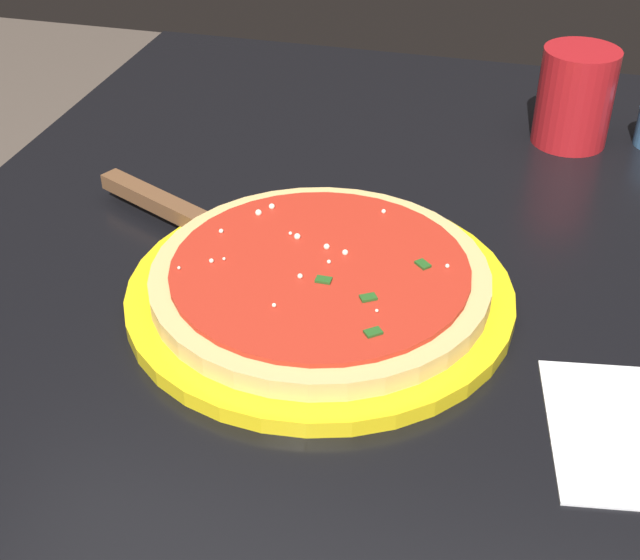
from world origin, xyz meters
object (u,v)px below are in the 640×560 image
at_px(napkin_folded_right, 631,432).
at_px(pizza_server, 186,217).
at_px(serving_plate, 320,294).
at_px(pizza, 320,277).
at_px(cup_tall_drink, 575,97).

bearing_deg(napkin_folded_right, pizza_server, 67.28).
bearing_deg(serving_plate, pizza_server, 64.66).
bearing_deg(pizza, pizza_server, 64.66).
distance_m(cup_tall_drink, napkin_folded_right, 0.44).
bearing_deg(napkin_folded_right, cup_tall_drink, 6.97).
xyz_separation_m(pizza, cup_tall_drink, (0.34, -0.18, 0.03)).
xyz_separation_m(serving_plate, pizza_server, (0.07, 0.14, 0.01)).
bearing_deg(cup_tall_drink, serving_plate, 152.04).
distance_m(pizza, pizza_server, 0.15).
xyz_separation_m(pizza, pizza_server, (0.07, 0.14, -0.00)).
xyz_separation_m(serving_plate, napkin_folded_right, (-0.09, -0.24, -0.01)).
distance_m(pizza, napkin_folded_right, 0.25).
height_order(pizza, napkin_folded_right, pizza).
distance_m(pizza, cup_tall_drink, 0.39).
distance_m(pizza_server, cup_tall_drink, 0.43).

